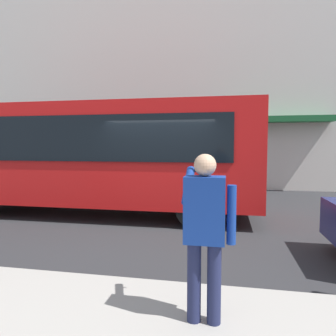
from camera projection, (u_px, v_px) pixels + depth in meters
The scene contains 4 objects.
ground_plane at pixel (164, 223), 7.63m from camera, with size 60.00×60.00×0.00m, color #2B2B2D.
building_facade_far at pixel (194, 55), 13.85m from camera, with size 28.00×1.55×12.00m.
red_bus at pixel (94, 154), 8.62m from camera, with size 9.05×2.54×3.08m.
pedestrian_photographer at pixel (205, 225), 3.04m from camera, with size 0.53×0.52×1.70m.
Camera 1 is at (-1.52, 7.36, 1.93)m, focal length 32.87 mm.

